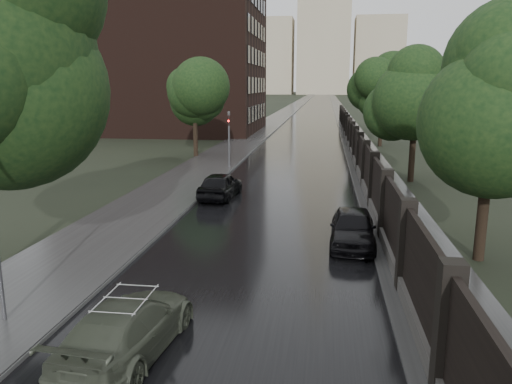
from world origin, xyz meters
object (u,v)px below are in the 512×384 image
(tree_right_a, at_px, (493,112))
(volga_sedan, at_px, (127,328))
(car_right_near, at_px, (353,228))
(tree_left_far, at_px, (194,92))
(hatchback_left, at_px, (220,185))
(tree_right_c, at_px, (382,94))
(traffic_light, at_px, (229,135))
(tree_right_b, at_px, (416,99))

(tree_right_a, xyz_separation_m, volga_sedan, (-9.37, -7.38, -4.32))
(car_right_near, bearing_deg, tree_left_far, 120.72)
(car_right_near, bearing_deg, tree_right_a, -10.68)
(hatchback_left, bearing_deg, tree_right_c, -109.93)
(tree_right_a, bearing_deg, volga_sedan, -141.80)
(volga_sedan, distance_m, hatchback_left, 15.36)
(tree_right_a, bearing_deg, hatchback_left, 143.01)
(tree_right_c, height_order, traffic_light, tree_right_c)
(tree_left_far, xyz_separation_m, volga_sedan, (6.13, -29.38, -4.61))
(tree_right_c, xyz_separation_m, volga_sedan, (-9.37, -39.38, -4.32))
(tree_right_a, height_order, hatchback_left, tree_right_a)
(tree_right_a, bearing_deg, tree_right_b, 90.00)
(tree_right_b, bearing_deg, tree_left_far, 152.70)
(tree_right_c, bearing_deg, traffic_light, -128.18)
(tree_right_a, bearing_deg, traffic_light, 124.77)
(tree_left_far, distance_m, traffic_light, 6.84)
(tree_right_b, relative_size, car_right_near, 1.76)
(hatchback_left, bearing_deg, car_right_near, 136.20)
(tree_right_b, height_order, volga_sedan, tree_right_b)
(tree_left_far, xyz_separation_m, tree_right_a, (15.50, -22.00, -0.29))
(traffic_light, relative_size, hatchback_left, 0.99)
(traffic_light, bearing_deg, tree_right_a, -55.23)
(hatchback_left, distance_m, car_right_near, 9.46)
(tree_right_b, height_order, hatchback_left, tree_right_b)
(car_right_near, bearing_deg, tree_right_b, 74.73)
(tree_right_c, height_order, volga_sedan, tree_right_c)
(tree_left_far, relative_size, volga_sedan, 1.70)
(tree_left_far, xyz_separation_m, tree_right_b, (15.50, -8.00, -0.29))
(hatchback_left, relative_size, car_right_near, 1.01)
(tree_left_far, xyz_separation_m, traffic_light, (3.70, -5.01, -2.84))
(traffic_light, relative_size, car_right_near, 1.00)
(tree_left_far, xyz_separation_m, car_right_near, (11.35, -21.04, -4.56))
(tree_right_a, distance_m, car_right_near, 6.03)
(tree_left_far, height_order, volga_sedan, tree_left_far)
(volga_sedan, bearing_deg, tree_left_far, -73.06)
(tree_right_c, bearing_deg, car_right_near, -97.61)
(tree_right_b, xyz_separation_m, traffic_light, (-11.80, 2.99, -2.55))
(tree_right_c, bearing_deg, volga_sedan, -103.39)
(tree_left_far, distance_m, tree_right_c, 18.45)
(volga_sedan, relative_size, car_right_near, 1.09)
(tree_right_a, height_order, car_right_near, tree_right_a)
(tree_right_b, height_order, tree_right_c, same)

